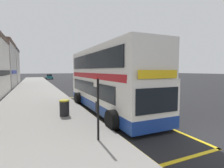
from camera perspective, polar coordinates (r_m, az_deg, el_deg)
name	(u,v)px	position (r m, az deg, el deg)	size (l,w,h in m)	color
ground_plane	(72,84)	(36.77, -13.02, -0.05)	(260.00, 260.00, 0.00)	black
pavement_near	(35,85)	(36.05, -23.99, -0.31)	(6.00, 76.00, 0.14)	gray
double_decker_bus	(107,82)	(12.36, -1.64, 0.76)	(3.27, 11.19, 4.40)	white
bus_bay_markings	(108,111)	(12.36, -1.36, -8.91)	(2.94, 14.40, 0.01)	gold
bus_stop_sign	(97,102)	(6.82, -4.86, -6.06)	(0.09, 0.51, 2.49)	black
terrace_corner	(0,66)	(43.21, -33.18, 5.01)	(7.14, 8.26, 7.54)	#B2ADA8
parked_car_maroon_ahead	(84,78)	(45.06, -9.13, 1.86)	(2.09, 4.20, 1.62)	maroon
parked_car_teal_distant	(49,77)	(58.97, -20.05, 2.27)	(2.09, 4.20, 1.62)	#196066
litter_bin	(64,108)	(10.91, -15.46, -7.58)	(0.60, 0.60, 0.96)	black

